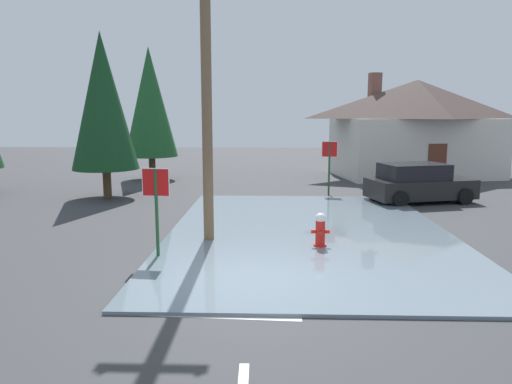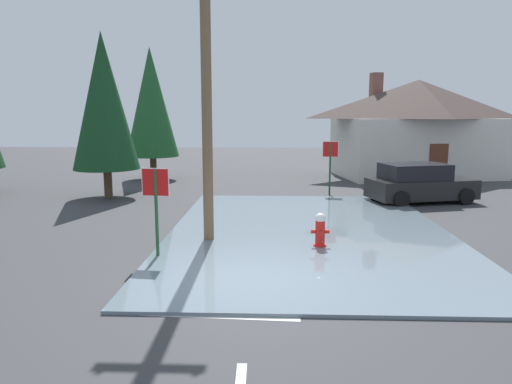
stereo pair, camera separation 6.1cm
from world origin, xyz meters
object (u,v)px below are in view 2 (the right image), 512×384
at_px(fire_hydrant, 320,231).
at_px(parked_car, 419,184).
at_px(house, 417,127).
at_px(stop_sign_far, 330,157).
at_px(pine_tree_short_left, 104,101).
at_px(pine_tree_mid_left, 151,102).
at_px(utility_pole, 206,64).
at_px(stop_sign_near, 156,195).

relative_size(fire_hydrant, parked_car, 0.22).
xyz_separation_m(fire_hydrant, house, (6.78, 14.90, 2.32)).
xyz_separation_m(stop_sign_far, pine_tree_short_left, (-9.44, -1.08, 2.36)).
bearing_deg(parked_car, fire_hydrant, -123.96).
relative_size(stop_sign_far, pine_tree_mid_left, 0.34).
distance_m(fire_hydrant, house, 16.54).
bearing_deg(stop_sign_far, pine_tree_mid_left, 152.70).
xyz_separation_m(utility_pole, parked_car, (7.65, 6.26, -4.06)).
bearing_deg(stop_sign_near, pine_tree_mid_left, 104.52).
bearing_deg(house, pine_tree_mid_left, -172.78).
bearing_deg(pine_tree_short_left, fire_hydrant, -41.93).
distance_m(stop_sign_near, pine_tree_mid_left, 14.75).
bearing_deg(parked_car, pine_tree_short_left, 177.71).
distance_m(utility_pole, parked_car, 10.68).
height_order(utility_pole, parked_car, utility_pole).
bearing_deg(parked_car, house, 74.99).
bearing_deg(pine_tree_mid_left, stop_sign_far, -27.30).
xyz_separation_m(utility_pole, house, (9.80, 14.30, -2.02)).
bearing_deg(house, stop_sign_near, -124.30).
xyz_separation_m(pine_tree_mid_left, pine_tree_short_left, (-0.50, -5.69, -0.09)).
height_order(stop_sign_far, parked_car, stop_sign_far).
height_order(utility_pole, stop_sign_far, utility_pole).
distance_m(stop_sign_near, pine_tree_short_left, 9.65).
bearing_deg(pine_tree_short_left, house, 26.67).
relative_size(stop_sign_far, parked_car, 0.52).
height_order(fire_hydrant, parked_car, parked_car).
relative_size(fire_hydrant, stop_sign_far, 0.41).
bearing_deg(pine_tree_short_left, pine_tree_mid_left, 85.01).
distance_m(utility_pole, pine_tree_short_left, 8.56).
height_order(stop_sign_far, house, house).
height_order(house, pine_tree_mid_left, pine_tree_mid_left).
distance_m(parked_car, pine_tree_mid_left, 14.21).
xyz_separation_m(parked_car, pine_tree_short_left, (-12.83, 0.51, 3.27)).
bearing_deg(stop_sign_near, pine_tree_short_left, 116.30).
bearing_deg(stop_sign_far, fire_hydrant, -98.29).
relative_size(house, pine_tree_mid_left, 1.42).
bearing_deg(fire_hydrant, house, 65.54).
xyz_separation_m(stop_sign_near, pine_tree_short_left, (-4.14, 8.38, 2.43)).
height_order(fire_hydrant, house, house).
distance_m(stop_sign_far, pine_tree_short_left, 9.79).
bearing_deg(pine_tree_short_left, stop_sign_far, 6.50).
bearing_deg(stop_sign_far, parked_car, -25.10).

